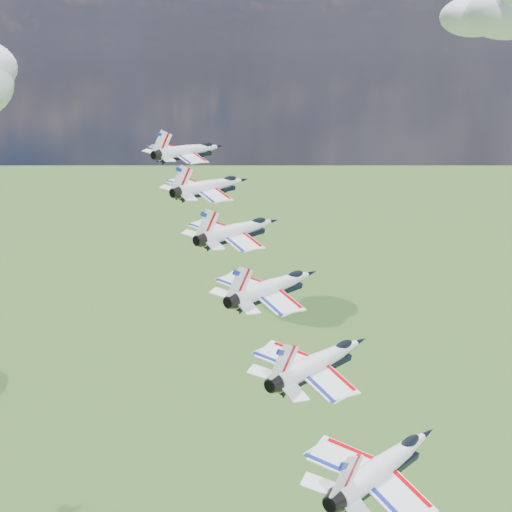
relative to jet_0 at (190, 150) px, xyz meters
The scene contains 6 objects.
jet_0 is the anchor object (origin of this frame).
jet_1 12.24m from the jet_0, 41.22° to the right, with size 9.26×13.71×4.09m, color silver, non-canonical shape.
jet_2 24.49m from the jet_0, 41.22° to the right, with size 9.26×13.71×4.09m, color white, non-canonical shape.
jet_3 36.73m from the jet_0, 41.22° to the right, with size 9.26×13.71×4.09m, color white, non-canonical shape.
jet_4 48.97m from the jet_0, 41.22° to the right, with size 9.26×13.71×4.09m, color white, non-canonical shape.
jet_5 61.21m from the jet_0, 41.22° to the right, with size 9.26×13.71×4.09m, color white, non-canonical shape.
Camera 1 is at (57.76, -57.60, 163.33)m, focal length 50.00 mm.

